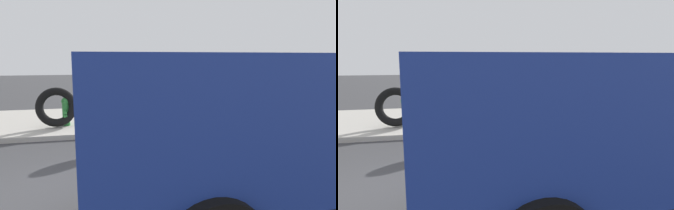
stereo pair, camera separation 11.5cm
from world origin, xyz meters
TOP-DOWN VIEW (x-y plane):
  - ground_plane at (0.00, 0.00)m, footprint 80.00×80.00m
  - sidewalk_curb at (0.00, 6.50)m, footprint 36.00×5.00m
  - fire_hydrant at (0.10, 5.36)m, footprint 0.27×0.61m
  - loose_tire at (-0.17, 5.23)m, footprint 1.32×0.70m
  - stop_sign at (2.80, 4.38)m, footprint 0.76×0.08m

SIDE VIEW (x-z plane):
  - ground_plane at x=0.00m, z-range 0.00..0.00m
  - sidewalk_curb at x=0.00m, z-range 0.00..0.15m
  - fire_hydrant at x=0.10m, z-range 0.18..1.11m
  - loose_tire at x=-0.17m, z-range 0.15..1.44m
  - stop_sign at x=2.80m, z-range 0.60..2.89m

